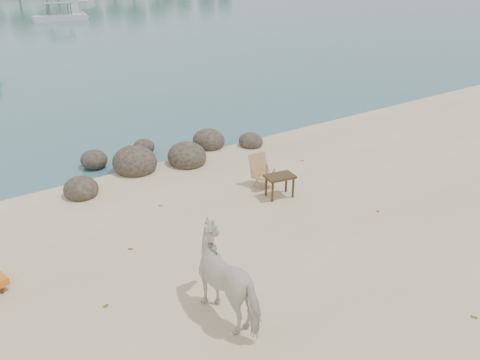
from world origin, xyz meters
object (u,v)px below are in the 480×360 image
at_px(boulders, 162,158).
at_px(deck_chair, 264,173).
at_px(side_table, 280,187).
at_px(cow, 232,278).

relative_size(boulders, deck_chair, 7.51).
bearing_deg(boulders, side_table, -68.78).
xyz_separation_m(boulders, side_table, (1.38, -3.55, 0.10)).
bearing_deg(boulders, cow, -106.46).
height_order(boulders, deck_chair, deck_chair).
relative_size(boulders, cow, 3.76).
bearing_deg(deck_chair, cow, -127.50).
relative_size(cow, deck_chair, 2.00).
relative_size(boulders, side_table, 8.95).
height_order(boulders, side_table, boulders).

